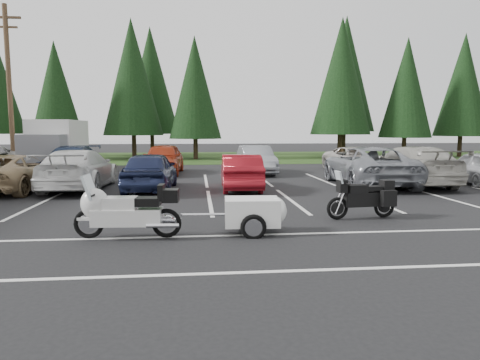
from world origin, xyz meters
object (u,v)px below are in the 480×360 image
(car_near_6, at_px, (368,166))
(touring_motorcycle, at_px, (127,206))
(car_far_4, at_px, (356,159))
(adventure_motorcycle, at_px, (362,194))
(car_far_1, at_px, (71,161))
(utility_pole, at_px, (9,86))
(car_far_3, at_px, (256,160))
(car_near_3, at_px, (79,169))
(car_near_8, at_px, (479,167))
(car_far_2, at_px, (163,159))
(car_near_5, at_px, (241,172))
(car_near_7, at_px, (411,166))
(car_near_2, at_px, (15,172))
(cargo_trailer, at_px, (252,215))
(box_truck, at_px, (54,146))
(car_near_4, at_px, (150,171))

(car_near_6, xyz_separation_m, touring_motorcycle, (-8.69, -8.07, -0.11))
(car_far_4, xyz_separation_m, adventure_motorcycle, (-4.54, -12.39, -0.04))
(car_far_1, xyz_separation_m, adventure_motorcycle, (10.71, -11.62, -0.11))
(utility_pole, relative_size, car_far_4, 1.81)
(car_far_1, relative_size, car_far_3, 1.16)
(car_far_3, bearing_deg, car_near_3, -147.70)
(car_near_8, xyz_separation_m, car_far_2, (-13.89, 5.83, 0.09))
(utility_pole, distance_m, car_near_8, 23.78)
(car_near_5, bearing_deg, touring_motorcycle, 68.48)
(car_near_7, xyz_separation_m, car_far_3, (-5.92, 5.30, -0.09))
(utility_pole, bearing_deg, touring_motorcycle, -60.99)
(car_near_7, distance_m, adventure_motorcycle, 8.07)
(car_near_3, bearing_deg, car_near_2, 5.40)
(utility_pole, distance_m, car_near_6, 19.20)
(car_near_8, bearing_deg, car_far_4, -58.84)
(car_near_7, distance_m, car_far_1, 16.27)
(utility_pole, relative_size, car_near_2, 1.77)
(car_near_2, bearing_deg, cargo_trailer, 140.28)
(car_near_6, distance_m, adventure_motorcycle, 7.17)
(box_truck, bearing_deg, car_near_4, -53.69)
(car_near_8, xyz_separation_m, cargo_trailer, (-10.87, -7.76, -0.32))
(car_near_3, height_order, car_far_3, car_near_3)
(car_near_5, xyz_separation_m, car_near_6, (5.47, 0.65, 0.12))
(car_near_8, relative_size, car_far_1, 0.81)
(car_near_7, relative_size, car_near_8, 1.34)
(cargo_trailer, bearing_deg, car_near_7, 48.13)
(car_far_3, relative_size, adventure_motorcycle, 2.10)
(car_far_4, relative_size, cargo_trailer, 2.81)
(car_near_6, relative_size, car_near_7, 1.03)
(utility_pole, distance_m, car_near_5, 14.86)
(adventure_motorcycle, bearing_deg, car_near_7, 47.31)
(car_near_7, bearing_deg, car_far_1, -15.99)
(cargo_trailer, bearing_deg, car_near_5, 89.20)
(car_near_3, xyz_separation_m, adventure_motorcycle, (8.95, -6.58, -0.13))
(car_near_7, relative_size, adventure_motorcycle, 2.66)
(car_near_2, height_order, car_far_3, car_far_3)
(car_near_4, distance_m, adventure_motorcycle, 8.51)
(touring_motorcycle, bearing_deg, car_far_4, 56.83)
(box_truck, distance_m, car_far_1, 3.41)
(car_near_4, xyz_separation_m, car_near_8, (13.90, 0.53, -0.04))
(cargo_trailer, bearing_deg, car_far_1, 123.55)
(car_near_3, height_order, car_far_4, car_near_3)
(car_far_2, relative_size, touring_motorcycle, 1.86)
(box_truck, height_order, car_near_4, box_truck)
(car_near_5, bearing_deg, car_near_3, -3.97)
(car_near_6, distance_m, car_far_1, 14.48)
(car_near_3, distance_m, cargo_trailer, 9.84)
(car_near_3, bearing_deg, car_far_4, -156.07)
(utility_pole, bearing_deg, car_near_8, -18.77)
(utility_pole, height_order, cargo_trailer, utility_pole)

